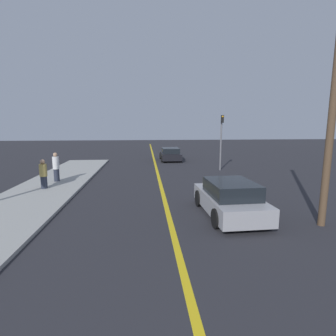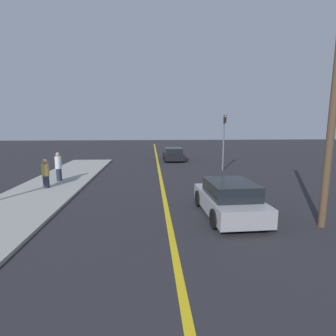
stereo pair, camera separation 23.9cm
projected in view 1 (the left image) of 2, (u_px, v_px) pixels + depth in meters
name	position (u px, v px, depth m)	size (l,w,h in m)	color
road_center_line	(159.00, 179.00, 16.87)	(0.20, 60.00, 0.01)	gold
sidewalk_left	(28.00, 201.00, 11.80)	(3.62, 26.78, 0.12)	#9E9E99
car_near_right_lane	(230.00, 199.00, 10.05)	(2.09, 4.06, 1.38)	#9E9EA3
car_ahead_center	(170.00, 154.00, 25.45)	(1.95, 3.93, 1.23)	black
pedestrian_mid_group	(43.00, 174.00, 13.78)	(0.38, 0.38, 1.56)	#282D3D
pedestrian_far_standing	(56.00, 167.00, 15.52)	(0.37, 0.37, 1.72)	#282D3D
traffic_light	(221.00, 137.00, 19.65)	(0.18, 0.40, 4.14)	slate
utility_pole	(332.00, 113.00, 8.52)	(0.24, 0.24, 7.73)	brown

